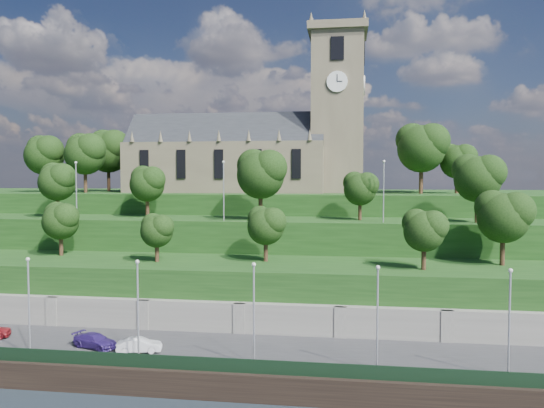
# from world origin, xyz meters

# --- Properties ---
(ground) EXTENTS (320.00, 320.00, 0.00)m
(ground) POSITION_xyz_m (0.00, 0.00, 0.00)
(ground) COLOR black
(ground) RESTS_ON ground
(promenade) EXTENTS (160.00, 12.00, 2.00)m
(promenade) POSITION_xyz_m (0.00, 6.00, 1.00)
(promenade) COLOR #2D2D30
(promenade) RESTS_ON ground
(quay_wall) EXTENTS (160.00, 0.50, 2.20)m
(quay_wall) POSITION_xyz_m (0.00, -0.05, 1.10)
(quay_wall) COLOR black
(quay_wall) RESTS_ON ground
(fence) EXTENTS (160.00, 0.10, 1.20)m
(fence) POSITION_xyz_m (0.00, 0.60, 2.60)
(fence) COLOR black
(fence) RESTS_ON promenade
(retaining_wall) EXTENTS (160.00, 2.10, 5.00)m
(retaining_wall) POSITION_xyz_m (0.00, 11.97, 2.50)
(retaining_wall) COLOR slate
(retaining_wall) RESTS_ON ground
(embankment_lower) EXTENTS (160.00, 12.00, 8.00)m
(embankment_lower) POSITION_xyz_m (0.00, 18.00, 4.00)
(embankment_lower) COLOR #163812
(embankment_lower) RESTS_ON ground
(embankment_upper) EXTENTS (160.00, 10.00, 12.00)m
(embankment_upper) POSITION_xyz_m (0.00, 29.00, 6.00)
(embankment_upper) COLOR #163812
(embankment_upper) RESTS_ON ground
(hilltop) EXTENTS (160.00, 32.00, 15.00)m
(hilltop) POSITION_xyz_m (0.00, 50.00, 7.50)
(hilltop) COLOR #163812
(hilltop) RESTS_ON ground
(church) EXTENTS (38.60, 12.35, 27.60)m
(church) POSITION_xyz_m (0.79, 45.98, 22.52)
(church) COLOR brown
(church) RESTS_ON hilltop
(trees_lower) EXTENTS (68.40, 9.05, 8.16)m
(trees_lower) POSITION_xyz_m (4.83, 18.31, 12.71)
(trees_lower) COLOR #332013
(trees_lower) RESTS_ON embankment_lower
(trees_upper) EXTENTS (60.93, 8.46, 9.17)m
(trees_upper) POSITION_xyz_m (4.92, 27.84, 17.49)
(trees_upper) COLOR #332013
(trees_upper) RESTS_ON embankment_upper
(trees_hilltop) EXTENTS (72.58, 16.85, 10.88)m
(trees_hilltop) POSITION_xyz_m (-0.33, 44.87, 21.93)
(trees_hilltop) COLOR #332013
(trees_hilltop) RESTS_ON hilltop
(lamp_posts_promenade) EXTENTS (60.36, 0.36, 8.61)m
(lamp_posts_promenade) POSITION_xyz_m (-2.00, 2.50, 6.93)
(lamp_posts_promenade) COLOR #B2B2B7
(lamp_posts_promenade) RESTS_ON promenade
(lamp_posts_upper) EXTENTS (40.36, 0.36, 7.62)m
(lamp_posts_upper) POSITION_xyz_m (0.00, 26.00, 16.41)
(lamp_posts_upper) COLOR #B2B2B7
(lamp_posts_upper) RESTS_ON embankment_upper
(car_middle) EXTENTS (4.11, 2.24, 1.29)m
(car_middle) POSITION_xyz_m (-2.68, 4.36, 2.64)
(car_middle) COLOR silver
(car_middle) RESTS_ON promenade
(car_right) EXTENTS (4.73, 3.08, 1.27)m
(car_right) POSITION_xyz_m (-7.19, 5.03, 2.64)
(car_right) COLOR navy
(car_right) RESTS_ON promenade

